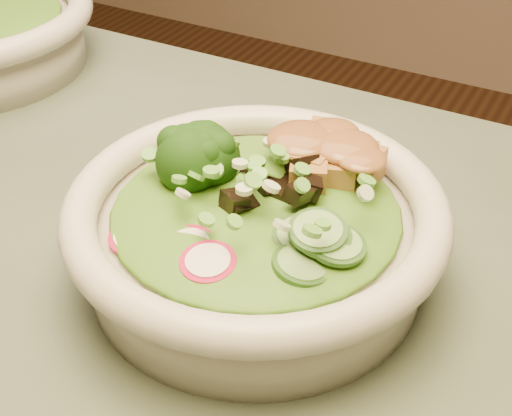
% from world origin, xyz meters
% --- Properties ---
extents(salad_bowl, '(0.24, 0.24, 0.07)m').
position_xyz_m(salad_bowl, '(-0.03, 0.12, 0.79)').
color(salad_bowl, silver).
rests_on(salad_bowl, dining_table).
extents(lettuce_bed, '(0.18, 0.18, 0.02)m').
position_xyz_m(lettuce_bed, '(-0.03, 0.12, 0.81)').
color(lettuce_bed, '#2D6014').
rests_on(lettuce_bed, salad_bowl).
extents(broccoli_florets, '(0.07, 0.07, 0.04)m').
position_xyz_m(broccoli_florets, '(-0.08, 0.13, 0.82)').
color(broccoli_florets, black).
rests_on(broccoli_florets, salad_bowl).
extents(radish_slices, '(0.10, 0.04, 0.02)m').
position_xyz_m(radish_slices, '(-0.04, 0.06, 0.81)').
color(radish_slices, '#AE0D37').
rests_on(radish_slices, salad_bowl).
extents(cucumber_slices, '(0.06, 0.06, 0.03)m').
position_xyz_m(cucumber_slices, '(0.03, 0.10, 0.82)').
color(cucumber_slices, '#7AAB5F').
rests_on(cucumber_slices, salad_bowl).
extents(mushroom_heap, '(0.06, 0.06, 0.04)m').
position_xyz_m(mushroom_heap, '(-0.02, 0.13, 0.82)').
color(mushroom_heap, black).
rests_on(mushroom_heap, salad_bowl).
extents(tofu_cubes, '(0.08, 0.06, 0.03)m').
position_xyz_m(tofu_cubes, '(-0.01, 0.17, 0.82)').
color(tofu_cubes, olive).
rests_on(tofu_cubes, salad_bowl).
extents(peanut_sauce, '(0.06, 0.05, 0.01)m').
position_xyz_m(peanut_sauce, '(-0.01, 0.17, 0.83)').
color(peanut_sauce, brown).
rests_on(peanut_sauce, tofu_cubes).
extents(scallion_garnish, '(0.17, 0.17, 0.02)m').
position_xyz_m(scallion_garnish, '(-0.03, 0.12, 0.83)').
color(scallion_garnish, '#5DA53A').
rests_on(scallion_garnish, salad_bowl).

